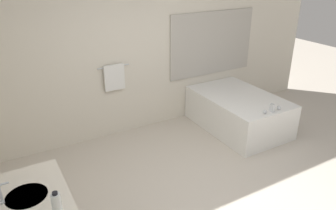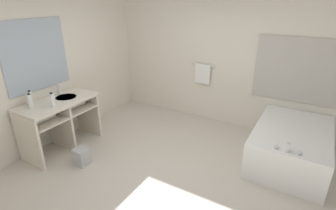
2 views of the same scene
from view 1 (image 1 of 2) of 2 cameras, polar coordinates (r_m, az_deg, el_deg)
ground_plane at (r=4.01m, az=7.63°, el=-17.08°), size 16.00×16.00×0.00m
wall_back_with_blinds at (r=5.14m, az=-6.19°, el=9.54°), size 7.40×0.13×2.70m
sink_faucet at (r=2.93m, az=-27.11°, el=-13.63°), size 0.09×0.04×0.18m
bathtub at (r=5.59m, az=12.11°, el=-0.86°), size 1.06×1.62×0.70m
water_bottle_2 at (r=2.62m, az=-18.76°, el=-16.28°), size 0.07×0.07×0.23m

